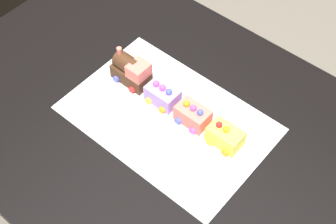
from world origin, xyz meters
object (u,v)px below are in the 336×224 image
at_px(cake_locomotive, 131,71).
at_px(cake_car_gondola_lavender, 163,95).
at_px(dining_table, 152,135).
at_px(cake_car_caboose_lemon, 225,136).
at_px(cake_car_flatbed_coral, 193,115).

xyz_separation_m(cake_locomotive, cake_car_gondola_lavender, (0.13, 0.00, -0.02)).
xyz_separation_m(dining_table, cake_car_caboose_lemon, (0.23, 0.06, 0.14)).
distance_m(dining_table, cake_locomotive, 0.22).
distance_m(cake_car_gondola_lavender, cake_car_flatbed_coral, 0.12).
bearing_deg(cake_car_caboose_lemon, cake_locomotive, -180.00).
bearing_deg(cake_car_caboose_lemon, cake_car_flatbed_coral, 180.00).
relative_size(cake_locomotive, cake_car_flatbed_coral, 1.40).
relative_size(dining_table, cake_car_flatbed_coral, 14.00).
distance_m(dining_table, cake_car_caboose_lemon, 0.27).
xyz_separation_m(dining_table, cake_car_gondola_lavender, (-0.01, 0.06, 0.14)).
height_order(cake_locomotive, cake_car_gondola_lavender, cake_locomotive).
relative_size(dining_table, cake_locomotive, 10.00).
height_order(cake_car_gondola_lavender, cake_car_caboose_lemon, same).
bearing_deg(cake_car_gondola_lavender, cake_locomotive, -180.00).
bearing_deg(cake_locomotive, dining_table, -24.33).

